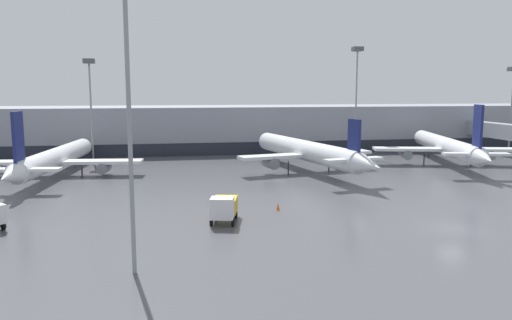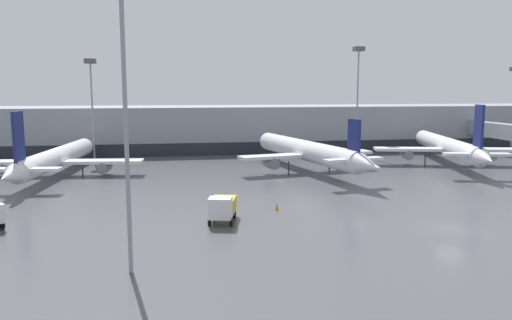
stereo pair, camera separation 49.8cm
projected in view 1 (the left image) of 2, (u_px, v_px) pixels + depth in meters
name	position (u px, v px, depth m)	size (l,w,h in m)	color
ground_plane	(453.00, 229.00, 44.64)	(320.00, 320.00, 0.00)	#4C4C51
terminal_building	(290.00, 127.00, 104.42)	(160.00, 30.25, 9.00)	gray
parked_jet_0	(447.00, 146.00, 81.51)	(23.71, 35.47, 10.31)	silver
parked_jet_1	(307.00, 151.00, 74.53)	(21.40, 36.28, 8.69)	silver
parked_jet_3	(54.00, 159.00, 71.09)	(24.86, 35.03, 9.81)	white
service_truck_0	(224.00, 207.00, 46.67)	(3.13, 4.93, 2.61)	gold
traffic_cone_3	(278.00, 206.00, 51.53)	(0.38, 0.38, 0.74)	orange
apron_light_mast_0	(126.00, 31.00, 31.65)	(1.80, 1.80, 20.67)	gray
apron_light_mast_2	(357.00, 71.00, 91.85)	(1.80, 1.80, 20.12)	gray
apron_light_mast_4	(90.00, 80.00, 84.35)	(1.80, 1.80, 17.51)	gray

